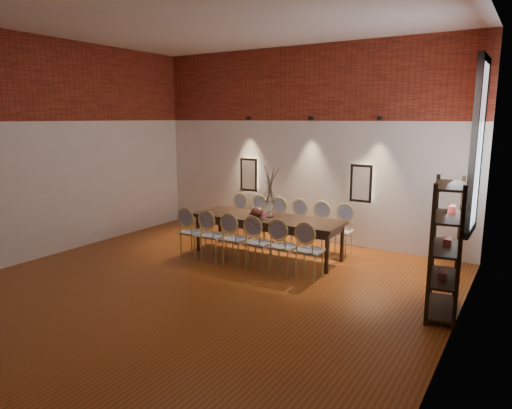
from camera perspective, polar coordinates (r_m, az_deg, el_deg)
The scene contains 34 objects.
floor at distance 7.12m, azimuth -7.02°, elevation -10.48°, with size 7.00×7.00×0.02m, color brown.
ceiling at distance 6.79m, azimuth -7.87°, elevation 23.02°, with size 7.00×7.00×0.02m, color silver.
wall_back at distance 9.67m, azimuth 6.06°, elevation 7.41°, with size 7.00×0.10×4.00m, color silver.
wall_left at distance 9.31m, azimuth -24.76°, elevation 6.36°, with size 0.10×7.00×4.00m, color silver.
wall_right at distance 5.21m, azimuth 24.58°, elevation 3.62°, with size 0.10×7.00×4.00m, color silver.
brick_band_back at distance 9.61m, azimuth 6.03°, elevation 14.85°, with size 7.00×0.02×1.50m, color maroon.
brick_band_left at distance 9.26m, azimuth -25.14°, elevation 14.08°, with size 0.02×7.00×1.50m, color maroon.
brick_band_right at distance 5.24m, azimuth 24.90°, elevation 17.38°, with size 0.02×7.00×1.50m, color maroon.
niche_left at distance 10.27m, azimuth -0.82°, elevation 3.75°, with size 0.36×0.06×0.66m, color #FFEAC6.
niche_right at distance 9.15m, azimuth 13.05°, elevation 2.60°, with size 0.36×0.06×0.66m, color #FFEAC6.
spot_fixture_left at distance 10.17m, azimuth -0.93°, elevation 10.74°, with size 0.08×0.08×0.10m, color black.
spot_fixture_mid at distance 9.45m, azimuth 6.89°, elevation 10.66°, with size 0.08×0.08×0.10m, color black.
spot_fixture_right at distance 8.95m, azimuth 15.18°, elevation 10.36°, with size 0.08×0.08×0.10m, color black.
window_glass at distance 7.19m, azimuth 26.06°, elevation 6.43°, with size 0.02×0.78×2.38m, color silver.
window_frame at distance 7.19m, azimuth 25.90°, elevation 6.44°, with size 0.08×0.90×2.50m, color black.
window_mullion at distance 7.19m, azimuth 25.90°, elevation 6.44°, with size 0.06×0.06×2.40m, color black.
dining_table at distance 8.55m, azimuth 1.41°, elevation -4.02°, with size 2.82×0.91×0.75m, color #311E12.
chair_near_a at distance 8.56m, azimuth -7.91°, elevation -3.44°, with size 0.44×0.44×0.94m, color tan, non-canonical shape.
chair_near_b at distance 8.29m, azimuth -5.33°, elevation -3.86°, with size 0.44×0.44×0.94m, color tan, non-canonical shape.
chair_near_c at distance 8.03m, azimuth -2.59°, elevation -4.30°, with size 0.44×0.44×0.94m, color tan, non-canonical shape.
chair_near_d at distance 7.80m, azimuth 0.34°, elevation -4.76°, with size 0.44×0.44×0.94m, color tan, non-canonical shape.
chair_near_e at distance 7.58m, azimuth 3.44°, elevation -5.23°, with size 0.44×0.44×0.94m, color tan, non-canonical shape.
chair_near_f at distance 7.39m, azimuth 6.71°, elevation -5.71°, with size 0.44×0.44×0.94m, color tan, non-canonical shape.
chair_far_a at distance 9.73m, azimuth -2.59°, elevation -1.62°, with size 0.44×0.44×0.94m, color tan, non-canonical shape.
chair_far_b at distance 9.49m, azimuth -0.19°, elevation -1.93°, with size 0.44×0.44×0.94m, color tan, non-canonical shape.
chair_far_c at distance 9.26m, azimuth 2.32°, elevation -2.25°, with size 0.44×0.44×0.94m, color tan, non-canonical shape.
chair_far_d at distance 9.06m, azimuth 4.96°, elevation -2.59°, with size 0.44×0.44×0.94m, color tan, non-canonical shape.
chair_far_e at distance 8.88m, azimuth 7.71°, elevation -2.93°, with size 0.44×0.44×0.94m, color tan, non-canonical shape.
chair_far_f at distance 8.72m, azimuth 10.57°, elevation -3.27°, with size 0.44×0.44×0.94m, color tan, non-canonical shape.
vase at distance 8.41m, azimuth 1.76°, elevation -0.60°, with size 0.14×0.14×0.30m, color silver.
dried_branches at distance 8.33m, azimuth 1.77°, elevation 2.43°, with size 0.50×0.50×0.70m, color brown, non-canonical shape.
bowl at distance 8.50m, azimuth 0.12°, elevation -0.89°, with size 0.24×0.24×0.18m, color #5A2C1D.
book at distance 8.68m, azimuth 0.20°, elevation -1.15°, with size 0.26×0.18×0.03m, color #931046.
shelving_rack at distance 6.43m, azimuth 22.60°, elevation -5.03°, with size 0.38×1.00×1.80m, color black, non-canonical shape.
Camera 1 is at (4.19, -5.14, 2.57)m, focal length 32.00 mm.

